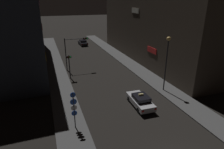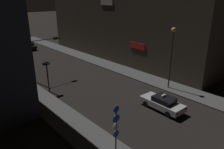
{
  "view_description": "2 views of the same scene",
  "coord_description": "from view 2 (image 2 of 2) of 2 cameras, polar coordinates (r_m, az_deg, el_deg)",
  "views": [
    {
      "loc": [
        -8.3,
        -8.09,
        11.61
      ],
      "look_at": [
        0.23,
        16.06,
        1.68
      ],
      "focal_mm": 31.11,
      "sensor_mm": 36.0,
      "label": 1
    },
    {
      "loc": [
        -15.02,
        -1.49,
        10.65
      ],
      "look_at": [
        -0.77,
        14.53,
        2.84
      ],
      "focal_mm": 34.73,
      "sensor_mm": 36.0,
      "label": 2
    }
  ],
  "objects": [
    {
      "name": "sign_pole_left",
      "position": [
        15.13,
        1.08,
        -13.52
      ],
      "size": [
        0.61,
        0.1,
        3.76
      ],
      "color": "#2D2D33",
      "rests_on": "sidewalk_left"
    },
    {
      "name": "traffic_light_overhead",
      "position": [
        29.41,
        -17.77,
        6.07
      ],
      "size": [
        4.02,
        0.42,
        5.62
      ],
      "color": "#2D2D33",
      "rests_on": "ground_plane"
    },
    {
      "name": "street_lamp_near_block",
      "position": [
        25.85,
        15.52,
        7.07
      ],
      "size": [
        0.53,
        0.53,
        7.23
      ],
      "color": "#2D2D33",
      "rests_on": "sidewalk_right"
    },
    {
      "name": "traffic_light_left_kerb",
      "position": [
        25.73,
        -16.71,
        1.09
      ],
      "size": [
        0.8,
        0.42,
        3.73
      ],
      "color": "#2D2D33",
      "rests_on": "ground_plane"
    },
    {
      "name": "sidewalk_left",
      "position": [
        31.89,
        -24.29,
        -1.21
      ],
      "size": [
        3.05,
        58.91,
        0.12
      ],
      "primitive_type": "cube",
      "color": "#4C4C4C",
      "rests_on": "ground_plane"
    },
    {
      "name": "sidewalk_right",
      "position": [
        37.78,
        -4.42,
        3.7
      ],
      "size": [
        3.05,
        58.91,
        0.12
      ],
      "primitive_type": "cube",
      "color": "#4C4C4C",
      "rests_on": "ground_plane"
    },
    {
      "name": "taxi",
      "position": [
        22.06,
        13.14,
        -7.25
      ],
      "size": [
        1.93,
        4.5,
        1.62
      ],
      "color": "#B7B7BC",
      "rests_on": "ground_plane"
    },
    {
      "name": "far_car",
      "position": [
        49.12,
        -21.14,
        7.04
      ],
      "size": [
        1.98,
        4.52,
        1.42
      ],
      "color": "black",
      "rests_on": "ground_plane"
    }
  ]
}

